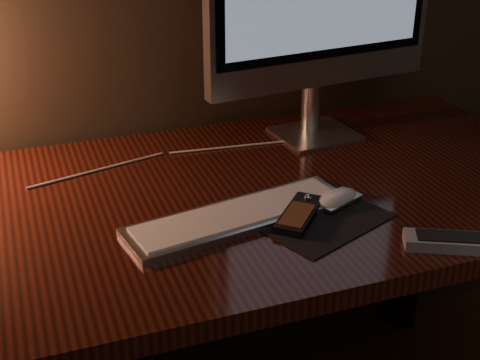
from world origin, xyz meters
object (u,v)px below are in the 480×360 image
object	(u,v)px
keyboard	(240,215)
tv_remote	(464,242)
desk	(195,236)
media_remote	(300,214)
mouse	(337,200)

from	to	relation	value
keyboard	tv_remote	distance (m)	0.40
desk	media_remote	size ratio (longest dim) A/B	10.89
media_remote	tv_remote	xyz separation A→B (m)	(0.22, -0.19, 0.00)
desk	keyboard	distance (m)	0.23
mouse	media_remote	distance (m)	0.10
mouse	keyboard	bearing A→B (deg)	153.76
mouse	tv_remote	xyz separation A→B (m)	(0.13, -0.22, 0.00)
keyboard	media_remote	distance (m)	0.11
desk	media_remote	world-z (taller)	media_remote
keyboard	desk	bearing A→B (deg)	92.16
desk	media_remote	bearing A→B (deg)	-56.55
desk	media_remote	xyz separation A→B (m)	(0.14, -0.22, 0.14)
mouse	tv_remote	bearing A→B (deg)	-82.77
desk	tv_remote	xyz separation A→B (m)	(0.37, -0.41, 0.14)
desk	keyboard	size ratio (longest dim) A/B	3.65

